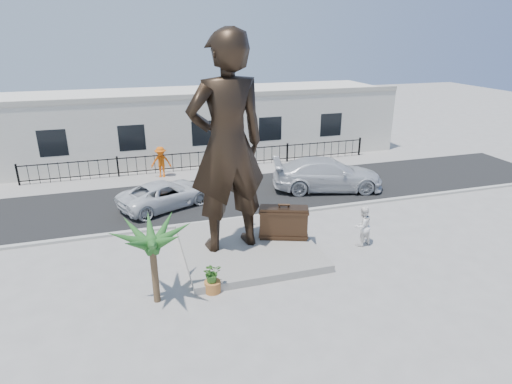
{
  "coord_description": "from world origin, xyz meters",
  "views": [
    {
      "loc": [
        -4.68,
        -13.4,
        8.38
      ],
      "look_at": [
        0.0,
        2.0,
        2.3
      ],
      "focal_mm": 30.0,
      "sensor_mm": 36.0,
      "label": 1
    }
  ],
  "objects_px": {
    "suitcase": "(284,223)",
    "car_white": "(166,194)",
    "statue": "(227,145)",
    "tourist": "(362,226)"
  },
  "relations": [
    {
      "from": "car_white",
      "to": "statue",
      "type": "bearing_deg",
      "value": 175.24
    },
    {
      "from": "statue",
      "to": "car_white",
      "type": "distance_m",
      "value": 6.98
    },
    {
      "from": "suitcase",
      "to": "car_white",
      "type": "distance_m",
      "value": 7.01
    },
    {
      "from": "statue",
      "to": "suitcase",
      "type": "xyz_separation_m",
      "value": [
        2.3,
        -0.01,
        -3.43
      ]
    },
    {
      "from": "statue",
      "to": "tourist",
      "type": "distance_m",
      "value": 6.53
    },
    {
      "from": "statue",
      "to": "tourist",
      "type": "xyz_separation_m",
      "value": [
        5.38,
        -1.03,
        -3.56
      ]
    },
    {
      "from": "statue",
      "to": "tourist",
      "type": "height_order",
      "value": "statue"
    },
    {
      "from": "statue",
      "to": "suitcase",
      "type": "relative_size",
      "value": 4.23
    },
    {
      "from": "suitcase",
      "to": "tourist",
      "type": "bearing_deg",
      "value": 1.64
    },
    {
      "from": "suitcase",
      "to": "car_white",
      "type": "xyz_separation_m",
      "value": [
        -4.25,
        5.57,
        -0.31
      ]
    }
  ]
}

